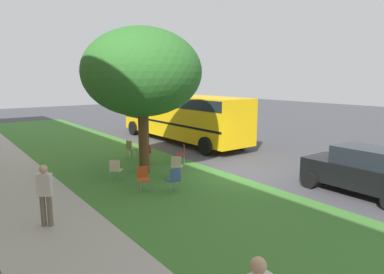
{
  "coord_description": "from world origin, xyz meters",
  "views": [
    {
      "loc": [
        -9.93,
        9.72,
        3.92
      ],
      "look_at": [
        2.12,
        0.66,
        1.31
      ],
      "focal_mm": 31.92,
      "sensor_mm": 36.0,
      "label": 1
    }
  ],
  "objects_px": {
    "chair_6": "(131,148)",
    "parked_car": "(362,170)",
    "chair_5": "(143,177)",
    "pedestrian_0": "(45,193)",
    "street_tree": "(142,73)",
    "chair_1": "(147,152)",
    "school_bus": "(181,113)",
    "chair_3": "(116,169)",
    "chair_0": "(182,152)",
    "chair_4": "(177,165)",
    "chair_2": "(174,178)"
  },
  "relations": [
    {
      "from": "chair_6",
      "to": "parked_car",
      "type": "height_order",
      "value": "parked_car"
    },
    {
      "from": "chair_5",
      "to": "pedestrian_0",
      "type": "xyz_separation_m",
      "value": [
        -0.96,
        3.46,
        0.41
      ]
    },
    {
      "from": "street_tree",
      "to": "chair_1",
      "type": "distance_m",
      "value": 3.93
    },
    {
      "from": "school_bus",
      "to": "chair_5",
      "type": "bearing_deg",
      "value": 137.09
    },
    {
      "from": "chair_3",
      "to": "street_tree",
      "type": "bearing_deg",
      "value": -70.4
    },
    {
      "from": "chair_0",
      "to": "chair_5",
      "type": "relative_size",
      "value": 1.0
    },
    {
      "from": "chair_5",
      "to": "school_bus",
      "type": "relative_size",
      "value": 0.08
    },
    {
      "from": "street_tree",
      "to": "parked_car",
      "type": "distance_m",
      "value": 8.9
    },
    {
      "from": "chair_0",
      "to": "school_bus",
      "type": "distance_m",
      "value": 5.77
    },
    {
      "from": "street_tree",
      "to": "chair_6",
      "type": "relative_size",
      "value": 6.75
    },
    {
      "from": "chair_6",
      "to": "pedestrian_0",
      "type": "xyz_separation_m",
      "value": [
        -5.82,
        5.43,
        0.41
      ]
    },
    {
      "from": "chair_0",
      "to": "chair_5",
      "type": "distance_m",
      "value": 4.2
    },
    {
      "from": "school_bus",
      "to": "chair_0",
      "type": "bearing_deg",
      "value": 145.43
    },
    {
      "from": "chair_3",
      "to": "pedestrian_0",
      "type": "height_order",
      "value": "pedestrian_0"
    },
    {
      "from": "chair_1",
      "to": "chair_3",
      "type": "xyz_separation_m",
      "value": [
        -1.83,
        2.38,
        0.0
      ]
    },
    {
      "from": "chair_3",
      "to": "pedestrian_0",
      "type": "bearing_deg",
      "value": 129.19
    },
    {
      "from": "parked_car",
      "to": "school_bus",
      "type": "xyz_separation_m",
      "value": [
        11.81,
        -0.77,
        0.92
      ]
    },
    {
      "from": "street_tree",
      "to": "chair_0",
      "type": "distance_m",
      "value": 4.23
    },
    {
      "from": "chair_3",
      "to": "pedestrian_0",
      "type": "distance_m",
      "value": 4.09
    },
    {
      "from": "chair_0",
      "to": "pedestrian_0",
      "type": "height_order",
      "value": "pedestrian_0"
    },
    {
      "from": "chair_1",
      "to": "chair_4",
      "type": "bearing_deg",
      "value": 176.29
    },
    {
      "from": "pedestrian_0",
      "to": "school_bus",
      "type": "bearing_deg",
      "value": -51.31
    },
    {
      "from": "chair_1",
      "to": "chair_2",
      "type": "relative_size",
      "value": 1.0
    },
    {
      "from": "chair_6",
      "to": "school_bus",
      "type": "height_order",
      "value": "school_bus"
    },
    {
      "from": "chair_4",
      "to": "chair_5",
      "type": "bearing_deg",
      "value": 110.61
    },
    {
      "from": "chair_5",
      "to": "pedestrian_0",
      "type": "relative_size",
      "value": 0.52
    },
    {
      "from": "school_bus",
      "to": "chair_3",
      "type": "bearing_deg",
      "value": 128.46
    },
    {
      "from": "school_bus",
      "to": "chair_4",
      "type": "bearing_deg",
      "value": 143.64
    },
    {
      "from": "pedestrian_0",
      "to": "chair_3",
      "type": "bearing_deg",
      "value": -50.81
    },
    {
      "from": "chair_1",
      "to": "chair_3",
      "type": "distance_m",
      "value": 3.01
    },
    {
      "from": "chair_3",
      "to": "parked_car",
      "type": "relative_size",
      "value": 0.24
    },
    {
      "from": "chair_3",
      "to": "parked_car",
      "type": "bearing_deg",
      "value": -135.85
    },
    {
      "from": "chair_1",
      "to": "chair_6",
      "type": "height_order",
      "value": "same"
    },
    {
      "from": "chair_3",
      "to": "chair_4",
      "type": "xyz_separation_m",
      "value": [
        -0.9,
        -2.21,
        0.0
      ]
    },
    {
      "from": "parked_car",
      "to": "school_bus",
      "type": "relative_size",
      "value": 0.36
    },
    {
      "from": "chair_2",
      "to": "chair_3",
      "type": "xyz_separation_m",
      "value": [
        2.37,
        1.08,
        0.0
      ]
    },
    {
      "from": "street_tree",
      "to": "parked_car",
      "type": "height_order",
      "value": "street_tree"
    },
    {
      "from": "street_tree",
      "to": "chair_2",
      "type": "bearing_deg",
      "value": 170.88
    },
    {
      "from": "school_bus",
      "to": "chair_6",
      "type": "bearing_deg",
      "value": 115.82
    },
    {
      "from": "chair_5",
      "to": "chair_0",
      "type": "bearing_deg",
      "value": -54.14
    },
    {
      "from": "chair_0",
      "to": "parked_car",
      "type": "relative_size",
      "value": 0.24
    },
    {
      "from": "chair_4",
      "to": "school_bus",
      "type": "distance_m",
      "value": 8.03
    },
    {
      "from": "chair_0",
      "to": "parked_car",
      "type": "xyz_separation_m",
      "value": [
        -7.17,
        -2.43,
        0.32
      ]
    },
    {
      "from": "chair_2",
      "to": "chair_3",
      "type": "height_order",
      "value": "same"
    },
    {
      "from": "chair_2",
      "to": "chair_5",
      "type": "height_order",
      "value": "same"
    },
    {
      "from": "chair_1",
      "to": "chair_4",
      "type": "height_order",
      "value": "same"
    },
    {
      "from": "school_bus",
      "to": "chair_2",
      "type": "bearing_deg",
      "value": 143.42
    },
    {
      "from": "chair_1",
      "to": "chair_4",
      "type": "distance_m",
      "value": 2.74
    },
    {
      "from": "chair_0",
      "to": "school_bus",
      "type": "height_order",
      "value": "school_bus"
    },
    {
      "from": "chair_2",
      "to": "chair_4",
      "type": "bearing_deg",
      "value": -37.52
    }
  ]
}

